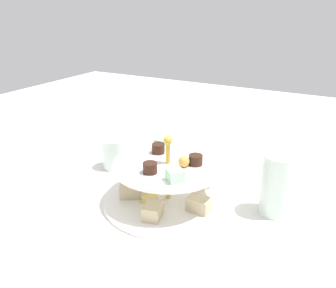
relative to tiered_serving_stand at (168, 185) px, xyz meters
The scene contains 6 objects.
ground_plane 0.04m from the tiered_serving_stand, behind, with size 2.40×2.40×0.00m, color silver.
tiered_serving_stand is the anchor object (origin of this frame).
water_glass_tall_right 0.23m from the tiered_serving_stand, 107.85° to the left, with size 0.07×0.07×0.13m, color silver.
water_glass_short_left 0.23m from the tiered_serving_stand, 112.43° to the right, with size 0.06×0.06×0.08m, color silver.
teacup_with_saucer 0.24m from the tiered_serving_stand, 143.43° to the right, with size 0.09×0.09×0.05m.
butter_knife_right 0.28m from the tiered_serving_stand, behind, with size 0.17×0.01×0.00m, color silver.
Camera 1 is at (0.61, 0.33, 0.42)m, focal length 37.74 mm.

